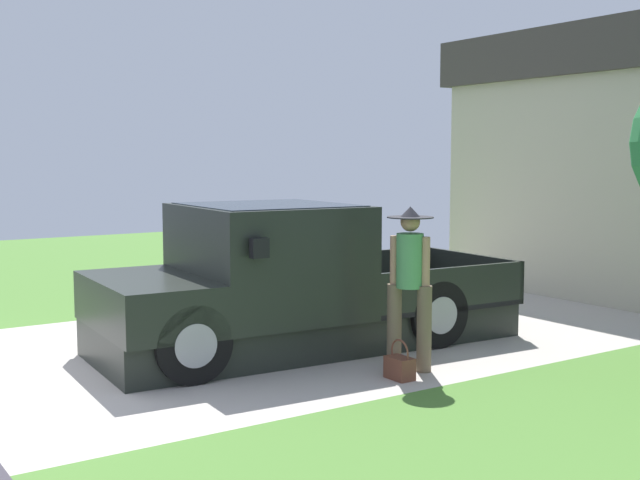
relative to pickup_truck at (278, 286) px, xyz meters
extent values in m
cube|color=#BAB0A6|center=(-0.36, 0.95, -0.78)|extent=(5.20, 9.00, 0.06)
cube|color=#4D7D32|center=(-8.96, 0.95, -0.78)|extent=(12.00, 9.00, 0.06)
cube|color=black|center=(0.02, 0.41, -0.54)|extent=(2.11, 5.14, 0.42)
cube|color=black|center=(-0.01, -0.13, 0.31)|extent=(2.07, 1.94, 1.28)
cube|color=#1E2833|center=(-0.01, -0.13, 0.69)|extent=(1.83, 1.78, 0.54)
cube|color=black|center=(-0.09, -1.57, -0.06)|extent=(2.02, 1.18, 0.54)
cube|color=black|center=(0.11, 1.85, -0.30)|extent=(2.09, 2.27, 0.06)
cube|color=black|center=(1.06, 1.80, -0.06)|extent=(0.19, 2.16, 0.53)
cube|color=black|center=(-0.84, 1.91, -0.06)|extent=(0.19, 2.16, 0.53)
cube|color=black|center=(0.17, 2.90, -0.06)|extent=(1.96, 0.18, 0.53)
cube|color=black|center=(1.03, -0.83, 0.59)|extent=(0.11, 0.19, 0.20)
cylinder|color=black|center=(0.76, -1.47, -0.35)|extent=(0.31, 0.81, 0.80)
cylinder|color=#9E9EA3|center=(0.76, -1.47, -0.35)|extent=(0.31, 0.46, 0.44)
cylinder|color=black|center=(-0.94, -1.36, -0.35)|extent=(0.31, 0.81, 0.80)
cylinder|color=#9E9EA3|center=(-0.94, -1.36, -0.35)|extent=(0.31, 0.46, 0.44)
cylinder|color=black|center=(0.95, 1.59, -0.35)|extent=(0.31, 0.81, 0.80)
cylinder|color=#9E9EA3|center=(0.95, 1.59, -0.35)|extent=(0.31, 0.46, 0.44)
cylinder|color=black|center=(-0.75, 1.69, -0.35)|extent=(0.31, 0.81, 0.80)
cylinder|color=#9E9EA3|center=(-0.75, 1.69, -0.35)|extent=(0.31, 0.46, 0.44)
cylinder|color=brown|center=(1.73, 0.74, -0.29)|extent=(0.16, 0.16, 0.91)
cylinder|color=brown|center=(1.46, 0.55, -0.29)|extent=(0.16, 0.16, 0.91)
cylinder|color=#4C9356|center=(1.59, 0.65, 0.42)|extent=(0.28, 0.28, 0.57)
cylinder|color=tan|center=(1.73, 0.74, 0.39)|extent=(0.09, 0.09, 0.56)
cylinder|color=tan|center=(1.46, 0.55, 0.39)|extent=(0.09, 0.09, 0.56)
sphere|color=tan|center=(1.59, 0.65, 0.83)|extent=(0.21, 0.21, 0.21)
cylinder|color=#232328|center=(1.59, 0.65, 0.87)|extent=(0.49, 0.49, 0.01)
cone|color=#232328|center=(1.59, 0.65, 0.93)|extent=(0.22, 0.22, 0.11)
cube|color=brown|center=(1.81, 0.34, -0.63)|extent=(0.30, 0.19, 0.23)
torus|color=brown|center=(1.81, 0.34, -0.47)|extent=(0.27, 0.02, 0.27)
camera|label=1|loc=(8.04, -4.80, 1.49)|focal=45.58mm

